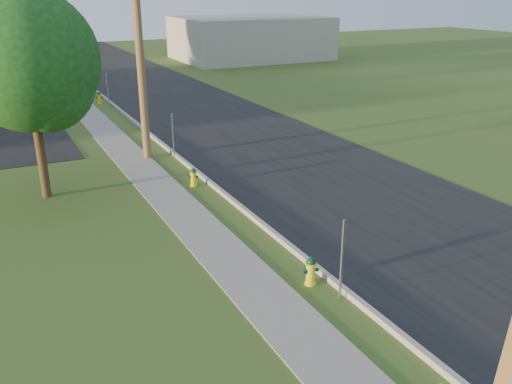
{
  "coord_description": "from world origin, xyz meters",
  "views": [
    {
      "loc": [
        -6.31,
        -4.57,
        6.75
      ],
      "look_at": [
        0.0,
        8.0,
        1.4
      ],
      "focal_mm": 38.0,
      "sensor_mm": 36.0,
      "label": 1
    }
  ],
  "objects_px": {
    "utility_pole_mid": "(139,36)",
    "price_pylon": "(17,18)",
    "utility_pole_far": "(67,18)",
    "hydrant_far": "(99,98)",
    "hydrant_near": "(311,271)",
    "tree_verge": "(32,66)",
    "hydrant_mid": "(193,177)"
  },
  "relations": [
    {
      "from": "tree_verge",
      "to": "price_pylon",
      "type": "bearing_deg",
      "value": 87.58
    },
    {
      "from": "utility_pole_far",
      "to": "hydrant_near",
      "type": "bearing_deg",
      "value": -88.84
    },
    {
      "from": "hydrant_far",
      "to": "hydrant_mid",
      "type": "bearing_deg",
      "value": -89.99
    },
    {
      "from": "utility_pole_far",
      "to": "tree_verge",
      "type": "bearing_deg",
      "value": -101.5
    },
    {
      "from": "tree_verge",
      "to": "utility_pole_mid",
      "type": "bearing_deg",
      "value": 34.54
    },
    {
      "from": "hydrant_near",
      "to": "utility_pole_mid",
      "type": "bearing_deg",
      "value": 92.9
    },
    {
      "from": "utility_pole_far",
      "to": "hydrant_near",
      "type": "height_order",
      "value": "utility_pole_far"
    },
    {
      "from": "utility_pole_mid",
      "to": "price_pylon",
      "type": "distance_m",
      "value": 6.76
    },
    {
      "from": "price_pylon",
      "to": "hydrant_near",
      "type": "bearing_deg",
      "value": -75.51
    },
    {
      "from": "hydrant_mid",
      "to": "hydrant_far",
      "type": "xyz_separation_m",
      "value": [
        -0.0,
        16.41,
        0.03
      ]
    },
    {
      "from": "utility_pole_far",
      "to": "hydrant_far",
      "type": "xyz_separation_m",
      "value": [
        0.51,
        -5.74,
        -4.43
      ]
    },
    {
      "from": "utility_pole_far",
      "to": "hydrant_near",
      "type": "relative_size",
      "value": 12.71
    },
    {
      "from": "hydrant_mid",
      "to": "price_pylon",
      "type": "bearing_deg",
      "value": 114.59
    },
    {
      "from": "utility_pole_mid",
      "to": "hydrant_far",
      "type": "relative_size",
      "value": 12.97
    },
    {
      "from": "tree_verge",
      "to": "hydrant_mid",
      "type": "bearing_deg",
      "value": -14.29
    },
    {
      "from": "utility_pole_mid",
      "to": "price_pylon",
      "type": "xyz_separation_m",
      "value": [
        -3.9,
        5.5,
        0.48
      ]
    },
    {
      "from": "utility_pole_far",
      "to": "hydrant_mid",
      "type": "distance_m",
      "value": 22.6
    },
    {
      "from": "utility_pole_far",
      "to": "tree_verge",
      "type": "xyz_separation_m",
      "value": [
        -4.26,
        -20.93,
        -0.4
      ]
    },
    {
      "from": "utility_pole_far",
      "to": "hydrant_mid",
      "type": "height_order",
      "value": "utility_pole_far"
    },
    {
      "from": "utility_pole_far",
      "to": "price_pylon",
      "type": "bearing_deg",
      "value": -107.33
    },
    {
      "from": "hydrant_mid",
      "to": "hydrant_far",
      "type": "relative_size",
      "value": 0.92
    },
    {
      "from": "hydrant_near",
      "to": "price_pylon",
      "type": "bearing_deg",
      "value": 104.49
    },
    {
      "from": "hydrant_mid",
      "to": "hydrant_far",
      "type": "distance_m",
      "value": 16.41
    },
    {
      "from": "utility_pole_mid",
      "to": "price_pylon",
      "type": "relative_size",
      "value": 1.43
    },
    {
      "from": "utility_pole_far",
      "to": "hydrant_far",
      "type": "relative_size",
      "value": 12.58
    },
    {
      "from": "hydrant_near",
      "to": "hydrant_far",
      "type": "bearing_deg",
      "value": 90.21
    },
    {
      "from": "utility_pole_mid",
      "to": "utility_pole_far",
      "type": "distance_m",
      "value": 18.0
    },
    {
      "from": "tree_verge",
      "to": "hydrant_near",
      "type": "relative_size",
      "value": 9.14
    },
    {
      "from": "tree_verge",
      "to": "hydrant_mid",
      "type": "relative_size",
      "value": 9.87
    },
    {
      "from": "utility_pole_far",
      "to": "hydrant_mid",
      "type": "xyz_separation_m",
      "value": [
        0.51,
        -22.15,
        -4.46
      ]
    },
    {
      "from": "tree_verge",
      "to": "hydrant_far",
      "type": "distance_m",
      "value": 16.43
    },
    {
      "from": "utility_pole_mid",
      "to": "hydrant_far",
      "type": "bearing_deg",
      "value": 87.61
    }
  ]
}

